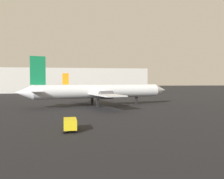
# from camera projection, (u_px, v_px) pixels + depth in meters

# --- Properties ---
(airplane_on_taxiway) EXTENTS (33.07, 22.66, 9.98)m
(airplane_on_taxiway) POSITION_uv_depth(u_px,v_px,m) (99.00, 91.00, 47.26)
(airplane_on_taxiway) COLOR silver
(airplane_on_taxiway) RESTS_ON ground_plane
(airplane_far_left) EXTENTS (25.73, 22.31, 8.37)m
(airplane_far_left) POSITION_uv_depth(u_px,v_px,m) (90.00, 89.00, 84.31)
(airplane_far_left) COLOR white
(airplane_far_left) RESTS_ON ground_plane
(baggage_cart) EXTENTS (1.53, 2.49, 1.30)m
(baggage_cart) POSITION_uv_depth(u_px,v_px,m) (70.00, 124.00, 23.04)
(baggage_cart) COLOR gold
(baggage_cart) RESTS_ON ground_plane
(terminal_building) EXTENTS (83.74, 27.95, 11.61)m
(terminal_building) POSITION_uv_depth(u_px,v_px,m) (61.00, 81.00, 115.62)
(terminal_building) COLOR #B7B7B2
(terminal_building) RESTS_ON ground_plane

